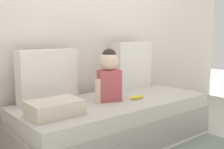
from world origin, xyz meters
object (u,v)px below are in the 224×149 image
throw_pillow_left (48,76)px  toddler (109,74)px  throw_pillow_right (132,65)px  couch (115,120)px  banana (137,97)px  folded_blanket (55,108)px

throw_pillow_left → toddler: size_ratio=1.12×
throw_pillow_left → throw_pillow_right: bearing=0.0°
throw_pillow_left → throw_pillow_right: size_ratio=1.03×
couch → banana: size_ratio=11.46×
couch → banana: banana is taller
toddler → couch: bearing=3.3°
toddler → throw_pillow_left: bearing=144.6°
throw_pillow_left → banana: 0.87m
throw_pillow_left → throw_pillow_right: (1.07, 0.00, 0.03)m
couch → throw_pillow_left: throw_pillow_left is taller
folded_blanket → couch: bearing=8.8°
throw_pillow_right → toddler: (-0.60, -0.33, -0.01)m
toddler → folded_blanket: size_ratio=1.24×
throw_pillow_left → couch: bearing=-31.5°
toddler → banana: 0.36m
throw_pillow_left → folded_blanket: (-0.16, -0.43, -0.18)m
throw_pillow_right → folded_blanket: bearing=-160.5°
couch → throw_pillow_left: bearing=148.5°
throw_pillow_left → banana: (0.71, -0.45, -0.22)m
folded_blanket → banana: bearing=-1.0°
throw_pillow_right → banana: bearing=-128.7°
banana → folded_blanket: folded_blanket is taller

